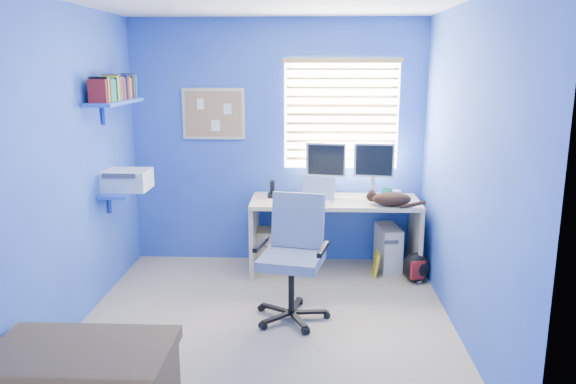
{
  "coord_description": "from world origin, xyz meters",
  "views": [
    {
      "loc": [
        0.36,
        -4.13,
        2.04
      ],
      "look_at": [
        0.15,
        0.65,
        0.95
      ],
      "focal_mm": 35.0,
      "sensor_mm": 36.0,
      "label": 1
    }
  ],
  "objects_px": {
    "desk": "(334,236)",
    "laptop": "(315,191)",
    "cat": "(392,199)",
    "tower_pc": "(388,248)",
    "office_chair": "(293,273)"
  },
  "relations": [
    {
      "from": "laptop",
      "to": "desk",
      "type": "bearing_deg",
      "value": 50.71
    },
    {
      "from": "cat",
      "to": "office_chair",
      "type": "bearing_deg",
      "value": -114.59
    },
    {
      "from": "laptop",
      "to": "tower_pc",
      "type": "height_order",
      "value": "laptop"
    },
    {
      "from": "desk",
      "to": "office_chair",
      "type": "xyz_separation_m",
      "value": [
        -0.38,
        -1.08,
        0.01
      ]
    },
    {
      "from": "laptop",
      "to": "cat",
      "type": "relative_size",
      "value": 0.9
    },
    {
      "from": "laptop",
      "to": "tower_pc",
      "type": "xyz_separation_m",
      "value": [
        0.75,
        0.21,
        -0.62
      ]
    },
    {
      "from": "laptop",
      "to": "office_chair",
      "type": "xyz_separation_m",
      "value": [
        -0.18,
        -0.94,
        -0.47
      ]
    },
    {
      "from": "desk",
      "to": "cat",
      "type": "height_order",
      "value": "cat"
    },
    {
      "from": "laptop",
      "to": "cat",
      "type": "xyz_separation_m",
      "value": [
        0.72,
        -0.1,
        -0.04
      ]
    },
    {
      "from": "desk",
      "to": "laptop",
      "type": "distance_m",
      "value": 0.54
    },
    {
      "from": "desk",
      "to": "cat",
      "type": "xyz_separation_m",
      "value": [
        0.52,
        -0.23,
        0.44
      ]
    },
    {
      "from": "desk",
      "to": "laptop",
      "type": "bearing_deg",
      "value": -146.29
    },
    {
      "from": "cat",
      "to": "tower_pc",
      "type": "height_order",
      "value": "cat"
    },
    {
      "from": "cat",
      "to": "tower_pc",
      "type": "bearing_deg",
      "value": 107.02
    },
    {
      "from": "cat",
      "to": "tower_pc",
      "type": "xyz_separation_m",
      "value": [
        0.03,
        0.3,
        -0.58
      ]
    }
  ]
}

